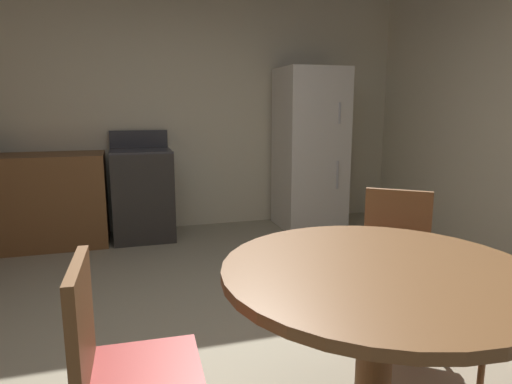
{
  "coord_description": "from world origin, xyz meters",
  "views": [
    {
      "loc": [
        -0.53,
        -2.08,
        1.35
      ],
      "look_at": [
        0.31,
        0.71,
        0.79
      ],
      "focal_mm": 31.37,
      "sensor_mm": 36.0,
      "label": 1
    }
  ],
  "objects_px": {
    "dining_table": "(377,307)",
    "chair_west": "(121,366)",
    "oven_range": "(142,194)",
    "chair_northeast": "(394,256)",
    "refrigerator": "(310,149)"
  },
  "relations": [
    {
      "from": "dining_table",
      "to": "chair_northeast",
      "type": "relative_size",
      "value": 1.36
    },
    {
      "from": "oven_range",
      "to": "dining_table",
      "type": "relative_size",
      "value": 0.93
    },
    {
      "from": "oven_range",
      "to": "chair_northeast",
      "type": "relative_size",
      "value": 1.26
    },
    {
      "from": "oven_range",
      "to": "chair_northeast",
      "type": "bearing_deg",
      "value": -62.81
    },
    {
      "from": "dining_table",
      "to": "chair_west",
      "type": "xyz_separation_m",
      "value": [
        -0.94,
        0.04,
        -0.1
      ]
    },
    {
      "from": "refrigerator",
      "to": "dining_table",
      "type": "xyz_separation_m",
      "value": [
        -1.11,
        -3.21,
        -0.28
      ]
    },
    {
      "from": "chair_west",
      "to": "dining_table",
      "type": "bearing_deg",
      "value": -0.0
    },
    {
      "from": "oven_range",
      "to": "chair_west",
      "type": "relative_size",
      "value": 1.26
    },
    {
      "from": "dining_table",
      "to": "chair_west",
      "type": "relative_size",
      "value": 1.36
    },
    {
      "from": "refrigerator",
      "to": "dining_table",
      "type": "relative_size",
      "value": 1.49
    },
    {
      "from": "oven_range",
      "to": "dining_table",
      "type": "xyz_separation_m",
      "value": [
        0.72,
        -3.27,
        0.13
      ]
    },
    {
      "from": "oven_range",
      "to": "chair_west",
      "type": "distance_m",
      "value": 3.24
    },
    {
      "from": "refrigerator",
      "to": "chair_west",
      "type": "distance_m",
      "value": 3.8
    },
    {
      "from": "chair_northeast",
      "to": "chair_west",
      "type": "height_order",
      "value": "same"
    },
    {
      "from": "oven_range",
      "to": "refrigerator",
      "type": "height_order",
      "value": "refrigerator"
    }
  ]
}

